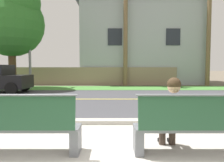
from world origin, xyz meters
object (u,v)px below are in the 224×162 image
at_px(streetlamp, 30,30).
at_px(seated_person_white, 172,111).
at_px(shade_tree_far_left, 13,19).
at_px(bench_right, 198,127).
at_px(bench_left, 16,127).

bearing_deg(streetlamp, seated_person_white, -59.54).
bearing_deg(shade_tree_far_left, bench_right, -54.11).
bearing_deg(bench_left, bench_right, 0.00).
xyz_separation_m(seated_person_white, streetlamp, (-6.36, 10.81, 3.20)).
xyz_separation_m(bench_right, seated_person_white, (-0.37, 0.17, 0.21)).
bearing_deg(seated_person_white, bench_left, -176.10).
bearing_deg(seated_person_white, streetlamp, 120.46).
xyz_separation_m(bench_left, shade_tree_far_left, (-4.86, 10.74, 4.05)).
distance_m(bench_right, seated_person_white, 0.46).
bearing_deg(bench_right, seated_person_white, 154.86).
distance_m(bench_left, shade_tree_far_left, 12.46).
relative_size(bench_left, seated_person_white, 1.62).
bearing_deg(seated_person_white, shade_tree_far_left, 125.01).
xyz_separation_m(bench_left, seated_person_white, (2.54, 0.17, 0.21)).
relative_size(seated_person_white, streetlamp, 0.19).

